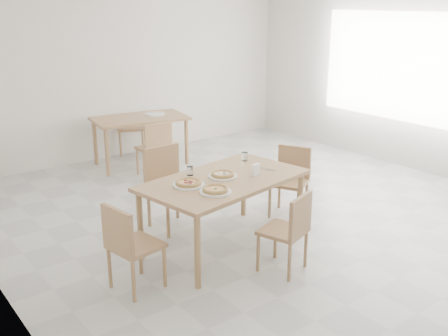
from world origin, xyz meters
TOP-DOWN VIEW (x-y plane):
  - room at (2.98, 0.30)m, footprint 7.28×7.00m
  - main_table at (-0.89, -0.23)m, footprint 1.80×1.21m
  - chair_south at (-0.72, -1.02)m, footprint 0.49×0.49m
  - chair_north at (-1.06, 0.58)m, footprint 0.47×0.47m
  - chair_west at (-2.08, -0.43)m, footprint 0.46×0.46m
  - chair_east at (0.29, 0.00)m, footprint 0.54×0.54m
  - plate_margherita at (-1.20, -0.51)m, footprint 0.30×0.30m
  - plate_mushroom at (-0.88, -0.19)m, footprint 0.29×0.29m
  - plate_pepperoni at (-1.30, -0.20)m, footprint 0.31×0.31m
  - pizza_margherita at (-1.20, -0.51)m, footprint 0.28×0.28m
  - pizza_mushroom at (-0.88, -0.19)m, footprint 0.29×0.29m
  - pizza_pepperoni at (-1.30, -0.20)m, footprint 0.31×0.31m
  - tumbler_a at (-1.11, 0.06)m, footprint 0.07×0.07m
  - tumbler_b at (-0.34, 0.11)m, footprint 0.07×0.07m
  - napkin_holder at (-0.59, -0.37)m, footprint 0.12×0.08m
  - fork_a at (-0.34, -0.28)m, footprint 0.04×0.20m
  - fork_b at (-0.38, -0.27)m, footprint 0.05×0.17m
  - second_table at (-0.17, 2.83)m, footprint 1.51×1.01m
  - chair_back_s at (-0.32, 2.15)m, footprint 0.42×0.42m
  - chair_back_n at (0.02, 3.56)m, footprint 0.56×0.56m
  - plate_empty at (0.10, 2.85)m, footprint 0.30×0.30m

SIDE VIEW (x-z plane):
  - chair_south at x=-0.72m, z-range 0.06..0.84m
  - chair_east at x=0.29m, z-range 0.06..0.87m
  - chair_west at x=-2.08m, z-range 0.06..0.87m
  - chair_back_s at x=-0.32m, z-range 0.06..0.88m
  - chair_back_n at x=0.02m, z-range 0.07..0.93m
  - chair_north at x=-1.06m, z-range 0.07..0.98m
  - second_table at x=-0.17m, z-range 0.28..1.03m
  - main_table at x=-0.89m, z-range 0.30..1.05m
  - fork_a at x=-0.34m, z-range 0.75..0.76m
  - fork_b at x=-0.38m, z-range 0.75..0.76m
  - plate_margherita at x=-1.20m, z-range 0.75..0.77m
  - plate_mushroom at x=-0.88m, z-range 0.75..0.77m
  - plate_pepperoni at x=-1.30m, z-range 0.75..0.77m
  - plate_empty at x=0.10m, z-range 0.75..0.77m
  - pizza_margherita at x=-1.20m, z-range 0.76..0.80m
  - pizza_mushroom at x=-0.88m, z-range 0.76..0.80m
  - pizza_pepperoni at x=-1.30m, z-range 0.77..0.80m
  - tumbler_a at x=-1.11m, z-range 0.75..0.84m
  - tumbler_b at x=-0.34m, z-range 0.75..0.84m
  - napkin_holder at x=-0.59m, z-range 0.75..0.87m
  - room at x=2.98m, z-range -2.00..5.00m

